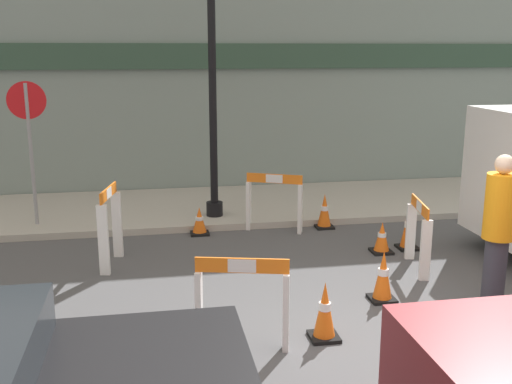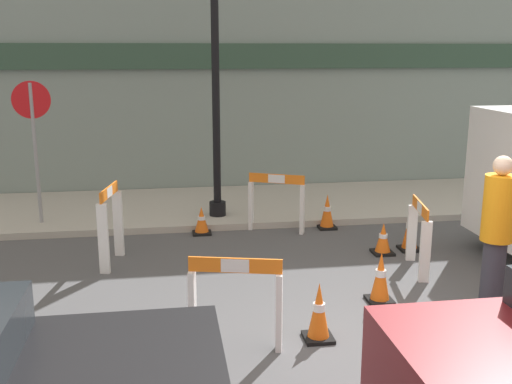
# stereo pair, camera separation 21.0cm
# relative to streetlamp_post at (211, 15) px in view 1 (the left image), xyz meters

# --- Properties ---
(ground_plane) EXTENTS (60.00, 60.00, 0.00)m
(ground_plane) POSITION_rel_streetlamp_post_xyz_m (1.51, -5.09, -3.46)
(ground_plane) COLOR #4C4C4F
(sidewalk_slab) EXTENTS (18.00, 2.85, 0.11)m
(sidewalk_slab) POSITION_rel_streetlamp_post_xyz_m (1.51, 0.84, -3.41)
(sidewalk_slab) COLOR #ADA89E
(sidewalk_slab) RESTS_ON ground_plane
(storefront_facade) EXTENTS (18.00, 0.22, 5.50)m
(storefront_facade) POSITION_rel_streetlamp_post_xyz_m (1.51, 2.34, -0.71)
(storefront_facade) COLOR gray
(storefront_facade) RESTS_ON ground_plane
(streetlamp_post) EXTENTS (0.44, 0.44, 5.22)m
(streetlamp_post) POSITION_rel_streetlamp_post_xyz_m (0.00, 0.00, 0.00)
(streetlamp_post) COLOR black
(streetlamp_post) RESTS_ON sidewalk_slab
(stop_sign) EXTENTS (0.60, 0.11, 2.33)m
(stop_sign) POSITION_rel_streetlamp_post_xyz_m (-2.96, 0.00, -1.79)
(stop_sign) COLOR gray
(stop_sign) RESTS_ON sidewalk_slab
(barricade_0) EXTENTS (0.93, 0.35, 0.96)m
(barricade_0) POSITION_rel_streetlamp_post_xyz_m (-0.23, -4.59, -2.94)
(barricade_0) COLOR white
(barricade_0) RESTS_ON ground_plane
(barricade_1) EXTENTS (0.30, 0.89, 0.96)m
(barricade_1) POSITION_rel_streetlamp_post_xyz_m (2.46, -2.80, -2.94)
(barricade_1) COLOR white
(barricade_1) RESTS_ON ground_plane
(barricade_2) EXTENTS (0.90, 0.51, 0.97)m
(barricade_2) POSITION_rel_streetlamp_post_xyz_m (0.90, -0.74, -2.93)
(barricade_2) COLOR white
(barricade_2) RESTS_ON ground_plane
(barricade_3) EXTENTS (0.29, 0.79, 1.11)m
(barricade_3) POSITION_rel_streetlamp_post_xyz_m (-1.64, -1.92, -2.87)
(barricade_3) COLOR white
(barricade_3) RESTS_ON ground_plane
(traffic_cone_0) EXTENTS (0.30, 0.30, 0.62)m
(traffic_cone_0) POSITION_rel_streetlamp_post_xyz_m (1.60, -3.72, -3.16)
(traffic_cone_0) COLOR black
(traffic_cone_0) RESTS_ON ground_plane
(traffic_cone_1) EXTENTS (0.30, 0.30, 0.47)m
(traffic_cone_1) POSITION_rel_streetlamp_post_xyz_m (2.25, -2.07, -3.24)
(traffic_cone_1) COLOR black
(traffic_cone_1) RESTS_ON ground_plane
(traffic_cone_2) EXTENTS (0.30, 0.30, 0.65)m
(traffic_cone_2) POSITION_rel_streetlamp_post_xyz_m (2.70, -1.97, -3.15)
(traffic_cone_2) COLOR black
(traffic_cone_2) RESTS_ON ground_plane
(traffic_cone_3) EXTENTS (0.30, 0.30, 0.45)m
(traffic_cone_3) POSITION_rel_streetlamp_post_xyz_m (-0.32, -0.69, -3.25)
(traffic_cone_3) COLOR black
(traffic_cone_3) RESTS_ON ground_plane
(traffic_cone_4) EXTENTS (0.30, 0.30, 0.59)m
(traffic_cone_4) POSITION_rel_streetlamp_post_xyz_m (1.78, -0.69, -3.18)
(traffic_cone_4) COLOR black
(traffic_cone_4) RESTS_ON ground_plane
(traffic_cone_5) EXTENTS (0.30, 0.30, 0.62)m
(traffic_cone_5) POSITION_rel_streetlamp_post_xyz_m (0.64, -4.54, -3.16)
(traffic_cone_5) COLOR black
(traffic_cone_5) RESTS_ON ground_plane
(person_worker) EXTENTS (0.48, 0.48, 1.82)m
(person_worker) POSITION_rel_streetlamp_post_xyz_m (2.70, -4.25, -2.48)
(person_worker) COLOR #33333D
(person_worker) RESTS_ON ground_plane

